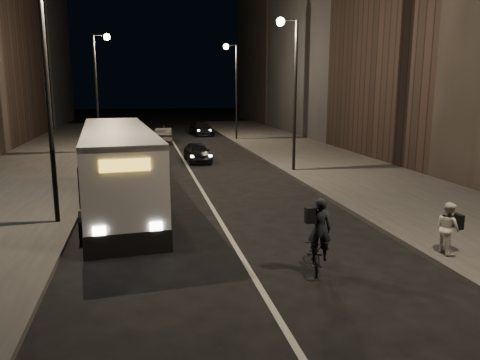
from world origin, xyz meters
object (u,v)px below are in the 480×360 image
streetlight_left_near (54,67)px  streetlight_left_far (100,77)px  city_bus (118,164)px  streetlight_right_far (233,79)px  cyclist_on_bicycle (317,246)px  streetlight_right_mid (291,74)px  car_far (202,128)px  pedestrian_woman (448,228)px  car_mid (164,135)px  car_near (197,152)px

streetlight_left_near → streetlight_left_far: 18.00m
streetlight_left_near → city_bus: 4.63m
streetlight_right_far → cyclist_on_bicycle: streetlight_right_far is taller
city_bus → cyclist_on_bicycle: size_ratio=5.96×
streetlight_right_far → city_bus: size_ratio=0.68×
streetlight_right_mid → car_far: (-2.16, 21.28, -4.71)m
streetlight_right_mid → pedestrian_woman: streetlight_right_mid is taller
streetlight_left_near → car_far: bearing=73.8°
streetlight_left_far → car_mid: (4.53, 5.48, -4.72)m
city_bus → streetlight_right_mid: bearing=28.0°
streetlight_right_mid → streetlight_left_near: size_ratio=1.00×
streetlight_right_far → car_mid: 7.75m
streetlight_left_near → car_far: 30.85m
city_bus → car_near: (4.40, 10.65, -1.11)m
cyclist_on_bicycle → pedestrian_woman: bearing=18.4°
car_mid → car_far: car_far is taller
streetlight_left_near → car_far: size_ratio=1.80×
pedestrian_woman → streetlight_left_near: bearing=64.0°
streetlight_right_mid → city_bus: streetlight_right_mid is taller
city_bus → car_far: 27.87m
streetlight_left_near → car_mid: (4.53, 23.48, -4.72)m
streetlight_left_far → cyclist_on_bicycle: (7.05, -23.60, -4.70)m
pedestrian_woman → cyclist_on_bicycle: bearing=91.6°
pedestrian_woman → car_near: (-4.80, 18.47, -0.28)m
streetlight_left_far → pedestrian_woman: 26.35m
streetlight_right_far → pedestrian_woman: bearing=-89.5°
city_bus → cyclist_on_bicycle: 9.56m
streetlight_right_mid → car_near: 8.20m
streetlight_right_mid → car_mid: streetlight_right_mid is taller
car_near → car_mid: bearing=95.9°
streetlight_right_far → car_mid: size_ratio=2.08×
streetlight_right_mid → car_near: streetlight_right_mid is taller
streetlight_right_far → car_far: size_ratio=1.80×
car_mid → cyclist_on_bicycle: bearing=100.2°
streetlight_right_mid → car_far: size_ratio=1.80×
car_mid → city_bus: bearing=87.8°
streetlight_right_far → pedestrian_woman: (0.27, -29.55, -4.47)m
streetlight_left_near → car_mid: 24.37m
car_near → cyclist_on_bicycle: bearing=-89.9°
pedestrian_woman → car_mid: pedestrian_woman is taller
car_far → cyclist_on_bicycle: bearing=-97.9°
streetlight_right_mid → city_bus: (-8.93, -5.73, -3.64)m
cyclist_on_bicycle → pedestrian_woman: cyclist_on_bicycle is taller
cyclist_on_bicycle → car_far: size_ratio=0.44×
car_far → car_mid: bearing=-130.0°
pedestrian_woman → car_far: size_ratio=0.32×
car_mid → car_far: bearing=-119.1°
streetlight_right_far → streetlight_left_near: bearing=-114.0°
car_near → car_far: size_ratio=0.80×
streetlight_right_far → streetlight_left_far: 12.24m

